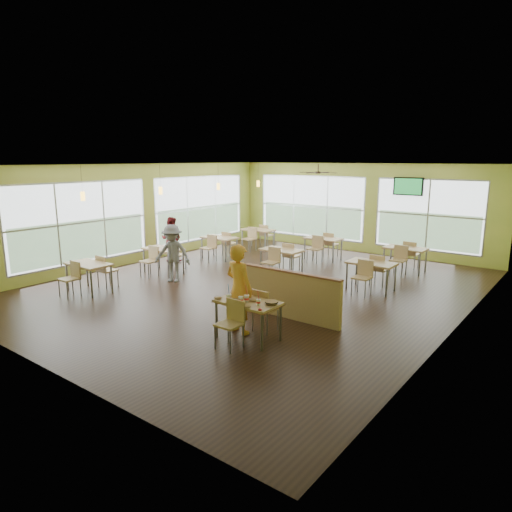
# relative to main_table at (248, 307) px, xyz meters

# --- Properties ---
(room) EXTENTS (12.00, 12.04, 3.20)m
(room) POSITION_rel_main_table_xyz_m (-2.00, 3.00, 0.97)
(room) COLOR black
(room) RESTS_ON ground
(window_bays) EXTENTS (9.24, 10.24, 2.38)m
(window_bays) POSITION_rel_main_table_xyz_m (-4.65, 6.08, 0.85)
(window_bays) COLOR white
(window_bays) RESTS_ON room
(main_table) EXTENTS (1.22, 1.52, 0.87)m
(main_table) POSITION_rel_main_table_xyz_m (0.00, 0.00, 0.00)
(main_table) COLOR tan
(main_table) RESTS_ON floor
(half_wall_divider) EXTENTS (2.40, 0.14, 1.04)m
(half_wall_divider) POSITION_rel_main_table_xyz_m (0.00, 1.45, -0.11)
(half_wall_divider) COLOR tan
(half_wall_divider) RESTS_ON floor
(dining_tables) EXTENTS (6.92, 8.72, 0.87)m
(dining_tables) POSITION_rel_main_table_xyz_m (-3.05, 4.71, -0.00)
(dining_tables) COLOR tan
(dining_tables) RESTS_ON floor
(pendant_lights) EXTENTS (0.11, 7.31, 0.86)m
(pendant_lights) POSITION_rel_main_table_xyz_m (-5.20, 3.68, 1.82)
(pendant_lights) COLOR #2D2119
(pendant_lights) RESTS_ON ceiling
(ceiling_fan) EXTENTS (1.25, 1.25, 0.29)m
(ceiling_fan) POSITION_rel_main_table_xyz_m (-2.00, 6.00, 2.32)
(ceiling_fan) COLOR #2D2119
(ceiling_fan) RESTS_ON ceiling
(tv_backwall) EXTENTS (1.00, 0.07, 0.60)m
(tv_backwall) POSITION_rel_main_table_xyz_m (-0.20, 8.90, 1.82)
(tv_backwall) COLOR black
(tv_backwall) RESTS_ON wall_back
(man_plaid) EXTENTS (0.70, 0.51, 1.77)m
(man_plaid) POSITION_rel_main_table_xyz_m (-0.35, 0.16, 0.26)
(man_plaid) COLOR orange
(man_plaid) RESTS_ON floor
(patron_maroon) EXTENTS (0.88, 0.79, 1.49)m
(patron_maroon) POSITION_rel_main_table_xyz_m (-6.18, 3.72, 0.11)
(patron_maroon) COLOR maroon
(patron_maroon) RESTS_ON floor
(patron_grey) EXTENTS (1.19, 0.96, 1.60)m
(patron_grey) POSITION_rel_main_table_xyz_m (-4.22, 1.99, 0.17)
(patron_grey) COLOR slate
(patron_grey) RESTS_ON floor
(cup_blue) EXTENTS (0.10, 0.10, 0.37)m
(cup_blue) POSITION_rel_main_table_xyz_m (-0.26, -0.24, 0.19)
(cup_blue) COLOR white
(cup_blue) RESTS_ON main_table
(cup_yellow) EXTENTS (0.10, 0.10, 0.35)m
(cup_yellow) POSITION_rel_main_table_xyz_m (-0.02, -0.19, 0.19)
(cup_yellow) COLOR white
(cup_yellow) RESTS_ON main_table
(cup_red_near) EXTENTS (0.10, 0.10, 0.35)m
(cup_red_near) POSITION_rel_main_table_xyz_m (0.02, -0.07, 0.19)
(cup_red_near) COLOR white
(cup_red_near) RESTS_ON main_table
(cup_red_far) EXTENTS (0.08, 0.08, 0.30)m
(cup_red_far) POSITION_rel_main_table_xyz_m (0.30, -0.08, 0.18)
(cup_red_far) COLOR white
(cup_red_far) RESTS_ON main_table
(food_basket) EXTENTS (0.25, 0.25, 0.06)m
(food_basket) POSITION_rel_main_table_xyz_m (0.46, 0.11, 0.15)
(food_basket) COLOR black
(food_basket) RESTS_ON main_table
(ketchup_cup) EXTENTS (0.06, 0.06, 0.03)m
(ketchup_cup) POSITION_rel_main_table_xyz_m (0.50, -0.29, 0.13)
(ketchup_cup) COLOR #A51011
(ketchup_cup) RESTS_ON main_table
(wrapper_left) EXTENTS (0.20, 0.19, 0.04)m
(wrapper_left) POSITION_rel_main_table_xyz_m (-0.54, -0.24, 0.14)
(wrapper_left) COLOR #AA8252
(wrapper_left) RESTS_ON main_table
(wrapper_mid) EXTENTS (0.21, 0.20, 0.05)m
(wrapper_mid) POSITION_rel_main_table_xyz_m (0.08, 0.07, 0.14)
(wrapper_mid) COLOR #AA8252
(wrapper_mid) RESTS_ON main_table
(wrapper_right) EXTENTS (0.14, 0.13, 0.03)m
(wrapper_right) POSITION_rel_main_table_xyz_m (0.22, -0.30, 0.14)
(wrapper_right) COLOR #AA8252
(wrapper_right) RESTS_ON main_table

